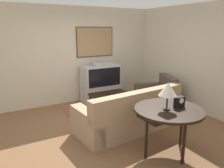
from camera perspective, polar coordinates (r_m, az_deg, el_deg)
ground_plane at (r=4.75m, az=-2.15°, el=-11.84°), size 12.00×12.00×0.00m
wall_back at (r=6.28m, az=-11.18°, el=7.31°), size 12.00×0.10×2.70m
wall_right at (r=5.99m, az=20.83°, el=6.26°), size 0.06×12.00×2.70m
area_rug at (r=5.73m, az=-0.62°, el=-7.05°), size 2.07×1.55×0.01m
tv at (r=6.38m, az=-3.00°, el=0.25°), size 1.09×0.57×1.15m
couch at (r=4.66m, az=4.59°, el=-8.08°), size 2.29×1.14×0.91m
armchair at (r=6.20m, az=11.45°, el=-3.06°), size 1.22×1.24×0.83m
coffee_table at (r=5.67m, az=-0.52°, el=-2.99°), size 0.99×0.61×0.45m
console_table at (r=3.74m, az=14.61°, el=-7.24°), size 1.13×1.13×0.82m
table_lamp at (r=3.55m, az=14.38°, el=-1.43°), size 0.29×0.29×0.46m
mantel_clock at (r=3.81m, az=17.19°, el=-4.47°), size 0.18×0.10×0.18m
remote at (r=5.55m, az=-0.95°, el=-2.78°), size 0.06×0.16×0.02m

